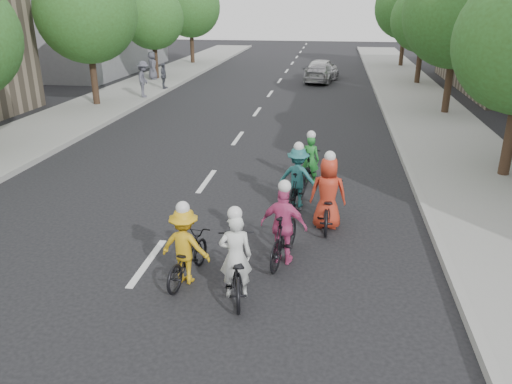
% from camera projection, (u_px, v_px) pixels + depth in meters
% --- Properties ---
extents(ground, '(120.00, 120.00, 0.00)m').
position_uv_depth(ground, '(148.00, 263.00, 10.27)').
color(ground, black).
rests_on(ground, ground).
extents(sidewalk_left, '(4.00, 80.00, 0.15)m').
position_uv_depth(sidewalk_left, '(48.00, 129.00, 20.60)').
color(sidewalk_left, gray).
rests_on(sidewalk_left, ground).
extents(curb_left, '(0.18, 80.00, 0.18)m').
position_uv_depth(curb_left, '(92.00, 130.00, 20.32)').
color(curb_left, '#999993').
rests_on(curb_left, ground).
extents(sidewalk_right, '(4.00, 80.00, 0.15)m').
position_uv_depth(sidewalk_right, '(451.00, 145.00, 18.32)').
color(sidewalk_right, gray).
rests_on(sidewalk_right, ground).
extents(curb_right, '(0.18, 80.00, 0.18)m').
position_uv_depth(curb_right, '(397.00, 142.00, 18.60)').
color(curb_right, '#999993').
rests_on(curb_right, ground).
extents(bldg_sw, '(10.00, 14.00, 8.00)m').
position_uv_depth(bldg_sw, '(70.00, 15.00, 36.92)').
color(bldg_sw, slate).
rests_on(bldg_sw, ground).
extents(tree_l_3, '(4.80, 4.80, 6.93)m').
position_uv_depth(tree_l_3, '(86.00, 12.00, 23.64)').
color(tree_l_3, black).
rests_on(tree_l_3, ground).
extents(tree_l_4, '(4.00, 4.00, 5.97)m').
position_uv_depth(tree_l_4, '(153.00, 18.00, 32.14)').
color(tree_l_4, black).
rests_on(tree_l_4, ground).
extents(tree_l_5, '(4.80, 4.80, 6.93)m').
position_uv_depth(tree_l_5, '(190.00, 7.00, 40.23)').
color(tree_l_5, black).
rests_on(tree_l_5, ground).
extents(tree_r_1, '(4.80, 4.80, 6.93)m').
position_uv_depth(tree_r_1, '(458.00, 13.00, 21.77)').
color(tree_r_1, black).
rests_on(tree_r_1, ground).
extents(tree_r_2, '(4.00, 4.00, 5.97)m').
position_uv_depth(tree_r_2, '(424.00, 19.00, 30.27)').
color(tree_r_2, black).
rests_on(tree_r_2, ground).
extents(tree_r_3, '(4.80, 4.80, 6.93)m').
position_uv_depth(tree_r_3, '(406.00, 7.00, 38.37)').
color(tree_r_3, black).
rests_on(tree_r_3, ground).
extents(cyclist_0, '(1.04, 2.00, 1.76)m').
position_uv_depth(cyclist_0, '(237.00, 265.00, 9.00)').
color(cyclist_0, black).
rests_on(cyclist_0, ground).
extents(cyclist_1, '(1.12, 1.66, 1.73)m').
position_uv_depth(cyclist_1, '(298.00, 181.00, 12.92)').
color(cyclist_1, black).
rests_on(cyclist_1, ground).
extents(cyclist_2, '(0.71, 1.66, 1.59)m').
position_uv_depth(cyclist_2, '(310.00, 164.00, 14.58)').
color(cyclist_2, black).
rests_on(cyclist_2, ground).
extents(cyclist_3, '(1.03, 1.89, 1.80)m').
position_uv_depth(cyclist_3, '(284.00, 232.00, 10.11)').
color(cyclist_3, black).
rests_on(cyclist_3, ground).
extents(cyclist_4, '(0.86, 1.90, 1.88)m').
position_uv_depth(cyclist_4, '(328.00, 201.00, 11.71)').
color(cyclist_4, black).
rests_on(cyclist_4, ground).
extents(cyclist_5, '(1.05, 1.77, 1.65)m').
position_uv_depth(cyclist_5, '(186.00, 252.00, 9.44)').
color(cyclist_5, black).
rests_on(cyclist_5, ground).
extents(follow_car_lead, '(2.43, 4.32, 1.18)m').
position_uv_depth(follow_car_lead, '(322.00, 73.00, 32.55)').
color(follow_car_lead, '#A7A7AB').
rests_on(follow_car_lead, ground).
extents(follow_car_trail, '(2.37, 4.19, 1.34)m').
position_uv_depth(follow_car_trail, '(322.00, 68.00, 34.21)').
color(follow_car_trail, silver).
rests_on(follow_car_trail, ground).
extents(spectator_0, '(0.92, 1.33, 1.90)m').
position_uv_depth(spectator_0, '(143.00, 79.00, 26.61)').
color(spectator_0, '#555563').
rests_on(spectator_0, sidewalk_left).
extents(spectator_1, '(0.43, 0.89, 1.48)m').
position_uv_depth(spectator_1, '(164.00, 76.00, 29.22)').
color(spectator_1, '#4F525D').
rests_on(spectator_1, sidewalk_left).
extents(spectator_2, '(0.80, 1.00, 1.78)m').
position_uv_depth(spectator_2, '(152.00, 65.00, 32.70)').
color(spectator_2, '#50505D').
rests_on(spectator_2, sidewalk_left).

